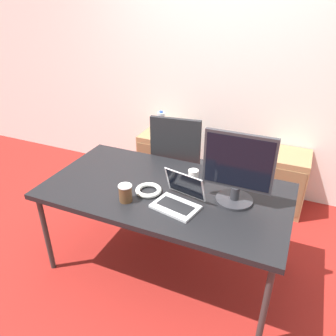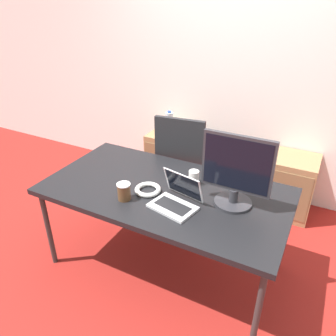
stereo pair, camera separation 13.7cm
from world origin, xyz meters
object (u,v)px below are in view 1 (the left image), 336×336
coffee_cup_white (193,177)px  coffee_cup_brown (125,193)px  cabinet_right (284,182)px  office_chair (180,177)px  monitor (238,170)px  cabinet_left (161,157)px  water_bottle (161,123)px  laptop_center (179,199)px  cable_coil (149,190)px

coffee_cup_white → coffee_cup_brown: bearing=-129.6°
cabinet_right → coffee_cup_white: coffee_cup_white is taller
office_chair → monitor: monitor is taller
cabinet_left → coffee_cup_white: (0.75, -1.06, 0.48)m
monitor → coffee_cup_white: (-0.34, 0.12, -0.19)m
water_bottle → monitor: bearing=-47.2°
laptop_center → coffee_cup_white: (-0.01, 0.31, 0.01)m
laptop_center → monitor: (0.33, 0.19, 0.20)m
office_chair → water_bottle: 0.72m
coffee_cup_white → cable_coil: bearing=-134.2°
cabinet_left → cabinet_right: same height
office_chair → water_bottle: (-0.42, 0.49, 0.33)m
cabinet_right → monitor: monitor is taller
cabinet_right → laptop_center: bearing=-113.7°
laptop_center → coffee_cup_brown: laptop_center is taller
cabinet_left → cable_coil: cable_coil is taller
water_bottle → coffee_cup_white: size_ratio=2.41×
monitor → office_chair: bearing=134.0°
cabinet_right → cable_coil: bearing=-123.1°
cabinet_right → coffee_cup_brown: size_ratio=4.93×
cabinet_left → coffee_cup_white: coffee_cup_white is taller
laptop_center → cabinet_right: bearing=66.3°
monitor → water_bottle: bearing=132.8°
coffee_cup_white → cable_coil: (-0.25, -0.25, -0.04)m
laptop_center → monitor: size_ratio=0.67×
water_bottle → coffee_cup_brown: (0.41, -1.47, 0.07)m
coffee_cup_white → cable_coil: coffee_cup_white is taller
cabinet_left → coffee_cup_brown: size_ratio=4.93×
cabinet_right → laptop_center: 1.57m
water_bottle → laptop_center: laptop_center is taller
office_chair → coffee_cup_white: office_chair is taller
cabinet_right → coffee_cup_white: 1.31m
office_chair → cable_coil: office_chair is taller
cabinet_right → coffee_cup_brown: 1.81m
monitor → cable_coil: bearing=-167.0°
cabinet_right → water_bottle: 1.42m
office_chair → laptop_center: (0.34, -0.88, 0.38)m
cabinet_left → coffee_cup_brown: (0.41, -1.47, 0.49)m
cabinet_right → monitor: 1.38m
monitor → cabinet_left: bearing=132.9°
office_chair → cable_coil: 0.90m
coffee_cup_white → office_chair: bearing=119.8°
coffee_cup_white → water_bottle: bearing=125.3°
monitor → cable_coil: size_ratio=2.66×
water_bottle → cable_coil: (0.51, -1.31, 0.02)m
coffee_cup_white → cable_coil: size_ratio=0.56×
monitor → coffee_cup_white: 0.41m
laptop_center → monitor: 0.43m
cabinet_right → cable_coil: size_ratio=3.21×
cabinet_left → coffee_cup_brown: bearing=-74.3°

